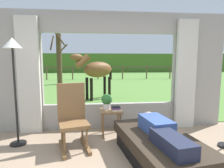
{
  "coord_description": "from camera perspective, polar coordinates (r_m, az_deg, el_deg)",
  "views": [
    {
      "loc": [
        -0.37,
        -1.91,
        1.51
      ],
      "look_at": [
        0.0,
        1.8,
        1.05
      ],
      "focal_mm": 30.29,
      "sensor_mm": 36.0,
      "label": 1
    }
  ],
  "objects": [
    {
      "name": "potted_plant",
      "position": [
        3.86,
        -1.59,
        -5.03
      ],
      "size": [
        0.22,
        0.22,
        0.32
      ],
      "color": "silver",
      "rests_on": "side_table"
    },
    {
      "name": "curtain_panel_left",
      "position": [
        4.25,
        -23.81,
        2.26
      ],
      "size": [
        0.44,
        0.1,
        2.4
      ],
      "primitive_type": "cube",
      "color": "beige",
      "rests_on": "ground_plane"
    },
    {
      "name": "floor_lamp_left",
      "position": [
        3.69,
        -27.69,
        6.64
      ],
      "size": [
        0.32,
        0.32,
        1.9
      ],
      "color": "black",
      "rests_on": "ground_plane"
    },
    {
      "name": "pasture_fence_line",
      "position": [
        15.18,
        -4.29,
        4.17
      ],
      "size": [
        16.1,
        0.1,
        1.1
      ],
      "color": "brown",
      "rests_on": "outdoor_pasture_lawn"
    },
    {
      "name": "reclining_person",
      "position": [
        2.87,
        14.41,
        -13.31
      ],
      "size": [
        0.43,
        1.43,
        0.22
      ],
      "rotation": [
        0.0,
        0.0,
        0.17
      ],
      "color": "#334C8C",
      "rests_on": "recliner_sofa"
    },
    {
      "name": "recliner_sofa",
      "position": [
        3.03,
        13.89,
        -18.38
      ],
      "size": [
        1.17,
        1.83,
        0.42
      ],
      "rotation": [
        0.0,
        0.0,
        0.17
      ],
      "color": "black",
      "rests_on": "ground_plane"
    },
    {
      "name": "rocking_chair",
      "position": [
        3.4,
        -11.82,
        -9.59
      ],
      "size": [
        0.62,
        0.77,
        1.12
      ],
      "rotation": [
        0.0,
        0.0,
        0.26
      ],
      "color": "brown",
      "rests_on": "ground_plane"
    },
    {
      "name": "pasture_tree",
      "position": [
        12.35,
        -15.71,
        7.59
      ],
      "size": [
        1.04,
        1.1,
        3.53
      ],
      "color": "#4C3823",
      "rests_on": "outdoor_pasture_lawn"
    },
    {
      "name": "side_table",
      "position": [
        3.88,
        -0.32,
        -9.19
      ],
      "size": [
        0.44,
        0.44,
        0.52
      ],
      "color": "brown",
      "rests_on": "ground_plane"
    },
    {
      "name": "horse",
      "position": [
        7.28,
        -4.73,
        4.25
      ],
      "size": [
        1.7,
        1.28,
        1.73
      ],
      "rotation": [
        0.0,
        0.0,
        2.14
      ],
      "color": "brown",
      "rests_on": "outdoor_pasture_lawn"
    },
    {
      "name": "back_wall_with_window",
      "position": [
        4.19,
        -0.62,
        3.48
      ],
      "size": [
        5.2,
        0.12,
        2.55
      ],
      "color": "#9E998E",
      "rests_on": "ground_plane"
    },
    {
      "name": "curtain_panel_right",
      "position": [
        4.53,
        21.38,
        2.64
      ],
      "size": [
        0.44,
        0.1,
        2.4
      ],
      "primitive_type": "cube",
      "color": "beige",
      "rests_on": "ground_plane"
    },
    {
      "name": "outdoor_pasture_lawn",
      "position": [
        15.14,
        -4.26,
        1.38
      ],
      "size": [
        36.0,
        21.68,
        0.02
      ],
      "primitive_type": "cube",
      "color": "#568438",
      "rests_on": "ground_plane"
    },
    {
      "name": "book_stack",
      "position": [
        3.79,
        1.16,
        -7.38
      ],
      "size": [
        0.19,
        0.16,
        0.09
      ],
      "color": "beige",
      "rests_on": "side_table"
    },
    {
      "name": "distant_hill_ridge",
      "position": [
        24.91,
        -4.86,
        6.35
      ],
      "size": [
        36.0,
        2.0,
        2.4
      ],
      "primitive_type": "cube",
      "color": "#486C28",
      "rests_on": "ground_plane"
    }
  ]
}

